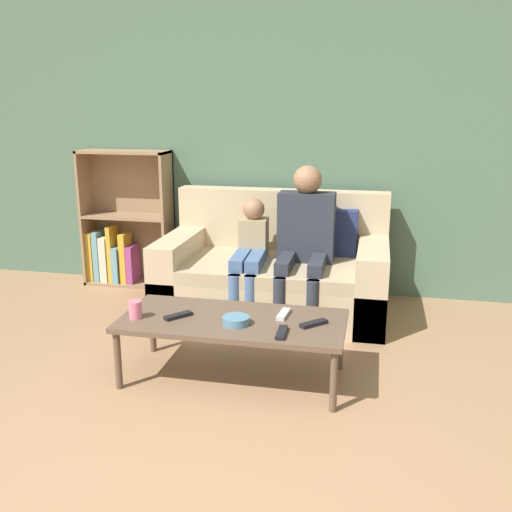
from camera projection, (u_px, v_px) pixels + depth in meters
wall_back at (282, 137)px, 4.70m from camera, size 12.00×0.06×2.60m
couch at (275, 274)px, 4.43m from camera, size 1.71×0.96×0.90m
bookshelf at (124, 232)px, 5.05m from camera, size 0.78×0.28×1.18m
coffee_table at (233, 324)px, 3.29m from camera, size 1.29×0.59×0.38m
person_adult at (305, 232)px, 4.20m from camera, size 0.42×0.65×1.13m
person_child at (250, 252)px, 4.24m from camera, size 0.24×0.66×0.88m
cup_near at (135, 310)px, 3.27m from camera, size 0.07×0.07×0.10m
tv_remote_0 at (314, 324)px, 3.18m from camera, size 0.15×0.15×0.02m
tv_remote_1 at (284, 314)px, 3.32m from camera, size 0.06×0.17×0.02m
tv_remote_2 at (282, 333)px, 3.05m from camera, size 0.05×0.17×0.02m
tv_remote_3 at (178, 316)px, 3.29m from camera, size 0.15×0.16×0.02m
snack_bowl at (236, 320)px, 3.19m from camera, size 0.15×0.15×0.05m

